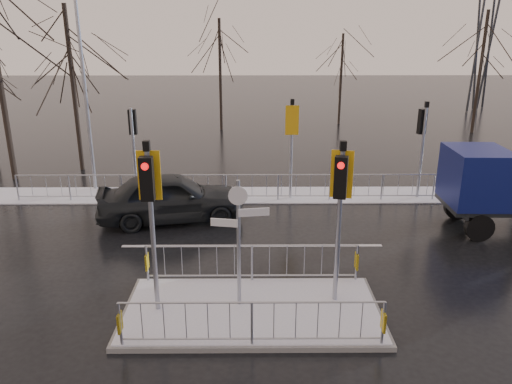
{
  "coord_description": "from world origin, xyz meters",
  "views": [
    {
      "loc": [
        0.02,
        -10.21,
        6.41
      ],
      "look_at": [
        0.12,
        3.64,
        1.8
      ],
      "focal_mm": 35.0,
      "sensor_mm": 36.0,
      "label": 1
    }
  ],
  "objects_px": {
    "traffic_island": "(251,299)",
    "car_far_lane": "(171,197)",
    "flatbed_truck": "(501,188)",
    "street_lamp_left": "(86,79)"
  },
  "relations": [
    {
      "from": "traffic_island",
      "to": "street_lamp_left",
      "type": "relative_size",
      "value": 0.73
    },
    {
      "from": "car_far_lane",
      "to": "flatbed_truck",
      "type": "relative_size",
      "value": 0.84
    },
    {
      "from": "car_far_lane",
      "to": "flatbed_truck",
      "type": "distance_m",
      "value": 10.9
    },
    {
      "from": "traffic_island",
      "to": "flatbed_truck",
      "type": "height_order",
      "value": "traffic_island"
    },
    {
      "from": "traffic_island",
      "to": "car_far_lane",
      "type": "height_order",
      "value": "traffic_island"
    },
    {
      "from": "street_lamp_left",
      "to": "traffic_island",
      "type": "bearing_deg",
      "value": -55.93
    },
    {
      "from": "traffic_island",
      "to": "flatbed_truck",
      "type": "distance_m",
      "value": 9.58
    },
    {
      "from": "car_far_lane",
      "to": "street_lamp_left",
      "type": "xyz_separation_m",
      "value": [
        -3.64,
        3.51,
        3.65
      ]
    },
    {
      "from": "flatbed_truck",
      "to": "traffic_island",
      "type": "bearing_deg",
      "value": -147.9
    },
    {
      "from": "car_far_lane",
      "to": "flatbed_truck",
      "type": "xyz_separation_m",
      "value": [
        10.85,
        -0.92,
        0.6
      ]
    }
  ]
}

